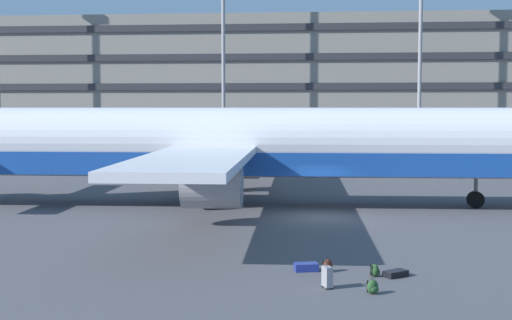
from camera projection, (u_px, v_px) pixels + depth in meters
ground_plane at (321, 217)px, 34.21m from camera, size 600.00×600.00×0.00m
terminal_structure at (318, 88)px, 77.68m from camera, size 179.87×15.21×14.94m
airliner at (229, 146)px, 37.84m from camera, size 40.21×32.43×11.08m
light_mast_center_left at (223, 25)px, 66.52m from camera, size 1.80×0.50×23.10m
light_mast_center_right at (420, 37)px, 65.01m from camera, size 1.80×0.50×20.63m
suitcase_orange at (327, 277)px, 20.77m from camera, size 0.35×0.44×0.84m
suitcase_teal at (396, 274)px, 22.21m from camera, size 0.87×0.81×0.20m
suitcase_scuffed at (306, 267)px, 22.98m from camera, size 0.86×0.60×0.26m
backpack_red at (375, 270)px, 22.21m from camera, size 0.34×0.35×0.47m
backpack_navy at (373, 287)px, 20.14m from camera, size 0.44×0.41×0.47m
backpack_upright at (328, 266)px, 22.85m from camera, size 0.42×0.42×0.47m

